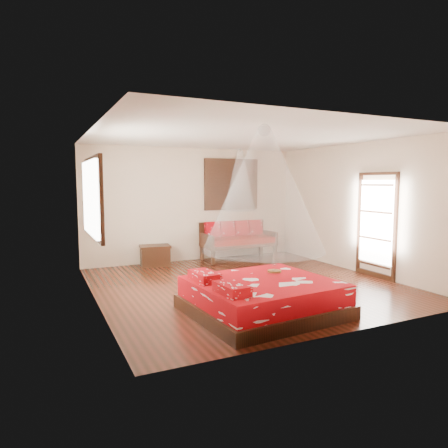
{
  "coord_description": "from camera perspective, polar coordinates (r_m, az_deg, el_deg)",
  "views": [
    {
      "loc": [
        -3.58,
        -6.61,
        1.96
      ],
      "look_at": [
        -0.3,
        0.33,
        1.15
      ],
      "focal_mm": 32.0,
      "sensor_mm": 36.0,
      "label": 1
    }
  ],
  "objects": [
    {
      "name": "room",
      "position": [
        7.54,
        3.14,
        1.75
      ],
      "size": [
        5.54,
        5.54,
        2.84
      ],
      "color": "black",
      "rests_on": "ground"
    },
    {
      "name": "bed",
      "position": [
        6.08,
        5.39,
        -10.33
      ],
      "size": [
        2.22,
        2.03,
        0.64
      ],
      "rotation": [
        0.0,
        0.0,
        0.07
      ],
      "color": "black",
      "rests_on": "floor"
    },
    {
      "name": "daybed",
      "position": [
        10.22,
        1.89,
        -2.08
      ],
      "size": [
        1.85,
        0.82,
        0.96
      ],
      "color": "black",
      "rests_on": "floor"
    },
    {
      "name": "storage_chest",
      "position": [
        9.55,
        -9.82,
        -4.42
      ],
      "size": [
        0.76,
        0.6,
        0.48
      ],
      "rotation": [
        0.0,
        0.0,
        -0.14
      ],
      "color": "black",
      "rests_on": "floor"
    },
    {
      "name": "shutter_panel",
      "position": [
        10.41,
        1.07,
        5.68
      ],
      "size": [
        1.52,
        0.06,
        1.32
      ],
      "color": "black",
      "rests_on": "wall_back"
    },
    {
      "name": "window_left",
      "position": [
        6.87,
        -18.02,
        3.56
      ],
      "size": [
        0.1,
        1.74,
        1.34
      ],
      "color": "black",
      "rests_on": "wall_left"
    },
    {
      "name": "glazed_door",
      "position": [
        8.75,
        20.93,
        -0.22
      ],
      "size": [
        0.08,
        1.02,
        2.16
      ],
      "color": "black",
      "rests_on": "floor"
    },
    {
      "name": "wine_tray",
      "position": [
        6.58,
        7.22,
        -6.43
      ],
      "size": [
        0.22,
        0.22,
        0.18
      ],
      "rotation": [
        0.0,
        0.0,
        0.38
      ],
      "color": "brown",
      "rests_on": "bed"
    },
    {
      "name": "mosquito_net_main",
      "position": [
        5.85,
        5.69,
        4.92
      ],
      "size": [
        1.8,
        1.8,
        1.8
      ],
      "primitive_type": "cone",
      "color": "white",
      "rests_on": "ceiling"
    },
    {
      "name": "mosquito_net_daybed",
      "position": [
        9.99,
        2.27,
        6.24
      ],
      "size": [
        0.79,
        0.79,
        1.5
      ],
      "primitive_type": "cone",
      "color": "white",
      "rests_on": "ceiling"
    }
  ]
}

